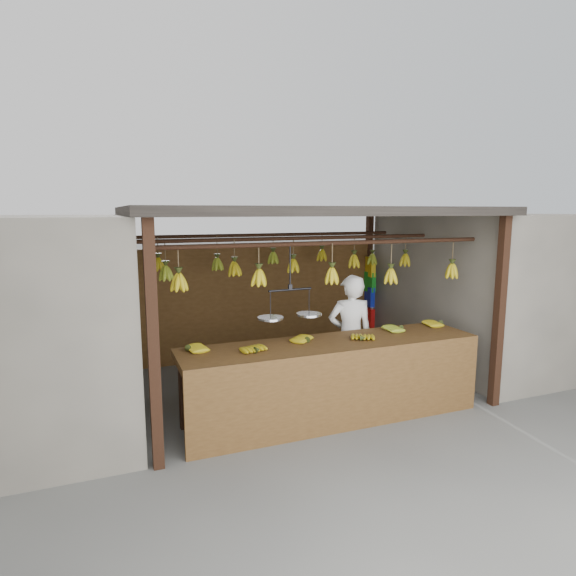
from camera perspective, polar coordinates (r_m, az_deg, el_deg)
name	(u,v)px	position (r m, az deg, el deg)	size (l,w,h in m)	color
ground	(296,385)	(6.70, 0.96, -11.44)	(80.00, 80.00, 0.00)	#5B5B57
stall	(287,239)	(6.59, -0.09, 5.81)	(4.30, 3.30, 2.40)	black
neighbor_right	(504,287)	(8.43, 24.23, 0.12)	(3.00, 3.00, 2.30)	slate
counter	(337,362)	(5.40, 5.77, -8.67)	(3.49, 0.79, 0.96)	brown
hanging_bananas	(297,266)	(6.32, 1.10, 2.57)	(3.58, 2.24, 0.37)	#B79F13
balance_scale	(290,313)	(5.28, 0.25, -2.93)	(0.74, 0.30, 0.81)	black
vendor	(350,336)	(6.15, 7.39, -5.71)	(0.57, 0.38, 1.57)	white
bag_bundles	(370,291)	(8.47, 9.64, -0.33)	(0.08, 0.26, 1.24)	yellow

